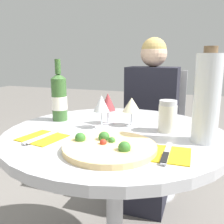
{
  "coord_description": "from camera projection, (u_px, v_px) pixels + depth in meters",
  "views": [
    {
      "loc": [
        0.34,
        -0.96,
        1.02
      ],
      "look_at": [
        0.01,
        -0.08,
        0.81
      ],
      "focal_mm": 40.0,
      "sensor_mm": 36.0,
      "label": 1
    }
  ],
  "objects": [
    {
      "name": "dining_table",
      "position": [
        115.0,
        163.0,
        1.1
      ],
      "size": [
        0.93,
        0.93,
        0.71
      ],
      "color": "#B2B2B7",
      "rests_on": "ground_plane"
    },
    {
      "name": "chair_behind_diner",
      "position": [
        153.0,
        135.0,
        1.91
      ],
      "size": [
        0.44,
        0.44,
        0.92
      ],
      "rotation": [
        0.0,
        0.0,
        3.14
      ],
      "color": "#ADADB2",
      "rests_on": "ground_plane"
    },
    {
      "name": "seated_diner",
      "position": [
        149.0,
        130.0,
        1.75
      ],
      "size": [
        0.35,
        0.47,
        1.15
      ],
      "rotation": [
        0.0,
        0.0,
        3.14
      ],
      "color": "black",
      "rests_on": "ground_plane"
    },
    {
      "name": "pizza_large",
      "position": [
        109.0,
        147.0,
        0.85
      ],
      "size": [
        0.32,
        0.32,
        0.05
      ],
      "color": "#E5C17F",
      "rests_on": "dining_table"
    },
    {
      "name": "wine_bottle",
      "position": [
        59.0,
        97.0,
        1.22
      ],
      "size": [
        0.07,
        0.07,
        0.3
      ],
      "color": "#38602D",
      "rests_on": "dining_table"
    },
    {
      "name": "tall_carafe",
      "position": [
        207.0,
        98.0,
        0.89
      ],
      "size": [
        0.09,
        0.09,
        0.35
      ],
      "color": "silver",
      "rests_on": "dining_table"
    },
    {
      "name": "sugar_shaker",
      "position": [
        168.0,
        116.0,
        1.05
      ],
      "size": [
        0.08,
        0.08,
        0.13
      ],
      "color": "silver",
      "rests_on": "dining_table"
    },
    {
      "name": "wine_glass_front_left",
      "position": [
        101.0,
        104.0,
        1.09
      ],
      "size": [
        0.07,
        0.07,
        0.15
      ],
      "color": "silver",
      "rests_on": "dining_table"
    },
    {
      "name": "wine_glass_back_right",
      "position": [
        132.0,
        105.0,
        1.12
      ],
      "size": [
        0.08,
        0.08,
        0.13
      ],
      "color": "silver",
      "rests_on": "dining_table"
    },
    {
      "name": "wine_glass_back_left",
      "position": [
        108.0,
        102.0,
        1.16
      ],
      "size": [
        0.07,
        0.07,
        0.14
      ],
      "color": "silver",
      "rests_on": "dining_table"
    },
    {
      "name": "place_setting_left",
      "position": [
        42.0,
        138.0,
        0.97
      ],
      "size": [
        0.17,
        0.19,
        0.01
      ],
      "color": "gold",
      "rests_on": "dining_table"
    },
    {
      "name": "place_setting_right",
      "position": [
        167.0,
        154.0,
        0.8
      ],
      "size": [
        0.15,
        0.19,
        0.01
      ],
      "color": "gold",
      "rests_on": "dining_table"
    }
  ]
}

